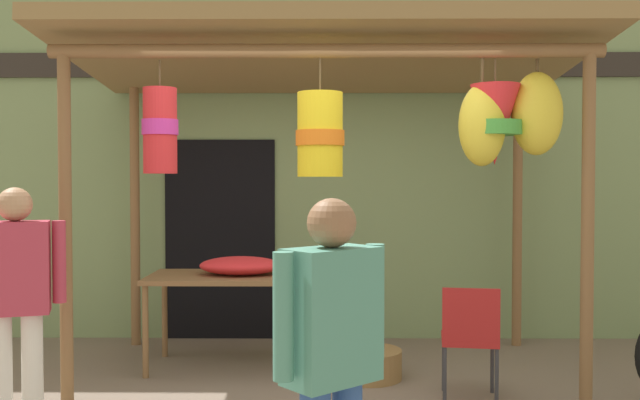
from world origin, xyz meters
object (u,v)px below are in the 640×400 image
vendor_in_orange (332,349)px  folding_chair (470,333)px  display_table (234,284)px  flower_heap_on_table (242,266)px  wicker_basket_by_table (368,364)px  shopper_by_bananas (16,291)px

vendor_in_orange → folding_chair: bearing=64.5°
display_table → folding_chair: 2.07m
vendor_in_orange → flower_heap_on_table: bearing=103.6°
wicker_basket_by_table → vendor_in_orange: (-0.31, -2.73, 0.78)m
wicker_basket_by_table → vendor_in_orange: size_ratio=0.36×
display_table → folding_chair: size_ratio=1.72×
display_table → flower_heap_on_table: size_ratio=2.07×
display_table → flower_heap_on_table: flower_heap_on_table is taller
flower_heap_on_table → wicker_basket_by_table: flower_heap_on_table is taller
vendor_in_orange → display_table: bearing=104.8°
display_table → wicker_basket_by_table: bearing=-16.8°
folding_chair → shopper_by_bananas: bearing=-166.8°
wicker_basket_by_table → shopper_by_bananas: bearing=-150.2°
vendor_in_orange → shopper_by_bananas: size_ratio=0.98×
flower_heap_on_table → display_table: bearing=-178.1°
wicker_basket_by_table → folding_chair: bearing=-41.0°
flower_heap_on_table → folding_chair: size_ratio=0.83×
flower_heap_on_table → shopper_by_bananas: (-1.22, -1.64, 0.04)m
folding_chair → vendor_in_orange: vendor_in_orange is taller
wicker_basket_by_table → display_table: bearing=163.2°
wicker_basket_by_table → shopper_by_bananas: shopper_by_bananas is taller
display_table → flower_heap_on_table: bearing=1.9°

